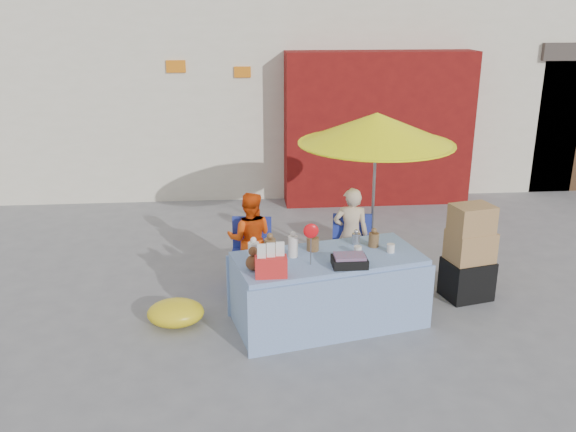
{
  "coord_description": "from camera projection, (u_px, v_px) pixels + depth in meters",
  "views": [
    {
      "loc": [
        -0.25,
        -6.01,
        3.27
      ],
      "look_at": [
        0.33,
        0.6,
        1.0
      ],
      "focal_mm": 38.0,
      "sensor_mm": 36.0,
      "label": 1
    }
  ],
  "objects": [
    {
      "name": "market_table",
      "position": [
        327.0,
        289.0,
        6.57
      ],
      "size": [
        2.18,
        1.37,
        1.23
      ],
      "rotation": [
        0.0,
        0.0,
        0.22
      ],
      "color": "#87AED8",
      "rests_on": "ground"
    },
    {
      "name": "ground",
      "position": [
        263.0,
        320.0,
        6.74
      ],
      "size": [
        80.0,
        80.0,
        0.0
      ],
      "primitive_type": "plane",
      "color": "slate",
      "rests_on": "ground"
    },
    {
      "name": "backdrop",
      "position": [
        268.0,
        16.0,
        12.86
      ],
      "size": [
        14.0,
        8.0,
        7.8
      ],
      "color": "silver",
      "rests_on": "ground"
    },
    {
      "name": "tarp_bundle",
      "position": [
        176.0,
        313.0,
        6.6
      ],
      "size": [
        0.7,
        0.6,
        0.28
      ],
      "primitive_type": "ellipsoid",
      "rotation": [
        0.0,
        0.0,
        -0.19
      ],
      "color": "yellow",
      "rests_on": "ground"
    },
    {
      "name": "chair_right",
      "position": [
        352.0,
        265.0,
        7.55
      ],
      "size": [
        0.53,
        0.53,
        0.85
      ],
      "rotation": [
        0.0,
        0.0,
        -0.12
      ],
      "color": "#21319B",
      "rests_on": "ground"
    },
    {
      "name": "chair_left",
      "position": [
        251.0,
        268.0,
        7.44
      ],
      "size": [
        0.53,
        0.53,
        0.85
      ],
      "rotation": [
        0.0,
        0.0,
        -0.12
      ],
      "color": "#21319B",
      "rests_on": "ground"
    },
    {
      "name": "vendor_beige",
      "position": [
        351.0,
        235.0,
        7.56
      ],
      "size": [
        0.47,
        0.34,
        1.21
      ],
      "primitive_type": "imported",
      "rotation": [
        0.0,
        0.0,
        3.02
      ],
      "color": "beige",
      "rests_on": "ground"
    },
    {
      "name": "vendor_orange",
      "position": [
        250.0,
        239.0,
        7.46
      ],
      "size": [
        0.62,
        0.51,
        1.18
      ],
      "primitive_type": "imported",
      "rotation": [
        0.0,
        0.0,
        3.02
      ],
      "color": "#E9480C",
      "rests_on": "ground"
    },
    {
      "name": "box_stack",
      "position": [
        469.0,
        256.0,
        7.1
      ],
      "size": [
        0.6,
        0.53,
        1.16
      ],
      "rotation": [
        0.0,
        0.0,
        0.23
      ],
      "color": "black",
      "rests_on": "ground"
    },
    {
      "name": "umbrella",
      "position": [
        377.0,
        129.0,
        7.31
      ],
      "size": [
        1.9,
        1.9,
        2.09
      ],
      "color": "gray",
      "rests_on": "ground"
    }
  ]
}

